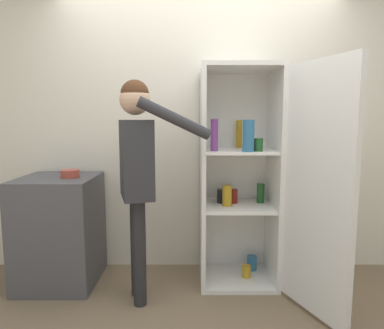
{
  "coord_description": "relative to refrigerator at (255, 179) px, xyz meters",
  "views": [
    {
      "loc": [
        -0.07,
        -2.21,
        1.39
      ],
      "look_at": [
        -0.08,
        0.65,
        1.02
      ],
      "focal_mm": 32.0,
      "sensor_mm": 36.0,
      "label": 1
    }
  ],
  "objects": [
    {
      "name": "ground_plane",
      "position": [
        -0.44,
        -0.56,
        -0.91
      ],
      "size": [
        12.0,
        12.0,
        0.0
      ],
      "primitive_type": "plane",
      "color": "#7A664C"
    },
    {
      "name": "wall_back",
      "position": [
        -0.44,
        0.42,
        0.36
      ],
      "size": [
        7.0,
        0.06,
        2.55
      ],
      "color": "silver",
      "rests_on": "ground_plane"
    },
    {
      "name": "refrigerator",
      "position": [
        0.0,
        0.0,
        0.0
      ],
      "size": [
        0.93,
        1.15,
        1.83
      ],
      "color": "white",
      "rests_on": "ground_plane"
    },
    {
      "name": "person",
      "position": [
        -0.91,
        -0.25,
        0.18
      ],
      "size": [
        0.71,
        0.5,
        1.68
      ],
      "color": "#262628",
      "rests_on": "ground_plane"
    },
    {
      "name": "counter",
      "position": [
        -1.64,
        0.05,
        -0.45
      ],
      "size": [
        0.62,
        0.64,
        0.92
      ],
      "color": "#4C4C51",
      "rests_on": "ground_plane"
    },
    {
      "name": "bowl",
      "position": [
        -1.52,
        0.04,
        0.04
      ],
      "size": [
        0.15,
        0.15,
        0.06
      ],
      "color": "#B24738",
      "rests_on": "counter"
    }
  ]
}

